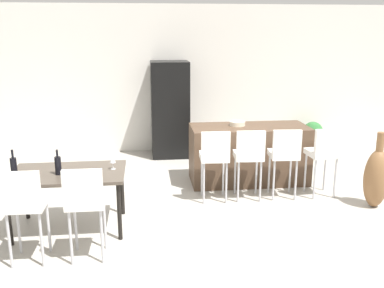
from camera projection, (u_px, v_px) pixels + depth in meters
The scene contains 17 objects.
ground_plane at pixel (220, 208), 5.94m from camera, with size 10.00×10.00×0.00m, color #ADA89E.
back_wall at pixel (194, 79), 8.62m from camera, with size 10.00×0.12×2.90m, color silver.
kitchen_island at pixel (249, 154), 6.92m from camera, with size 1.87×0.79×0.92m, color #4C3828.
bar_chair_left at pixel (215, 155), 6.04m from camera, with size 0.42×0.42×1.05m.
bar_chair_middle at pixel (249, 153), 6.09m from camera, with size 0.43×0.43×1.05m.
bar_chair_right at pixel (285, 152), 6.15m from camera, with size 0.43×0.43×1.05m.
bar_chair_far at pixel (324, 151), 6.21m from camera, with size 0.42×0.42×1.05m.
dining_table at pixel (68, 177), 5.18m from camera, with size 1.36×0.85×0.74m.
dining_chair_near at pixel (24, 201), 4.38m from camera, with size 0.41×0.41×1.05m.
dining_chair_far at pixel (85, 199), 4.44m from camera, with size 0.40×0.40×1.05m.
wine_bottle_right at pixel (14, 166), 5.02m from camera, with size 0.08×0.08×0.31m.
wine_bottle_inner at pixel (58, 165), 5.04m from camera, with size 0.08×0.08×0.30m.
wine_glass_left at pixel (113, 159), 5.24m from camera, with size 0.07×0.07×0.17m.
refrigerator at pixel (170, 109), 8.28m from camera, with size 0.72×0.68×1.84m, color black.
fruit_bowl at pixel (237, 123), 6.85m from camera, with size 0.25×0.25×0.07m, color beige.
floor_vase at pixel (376, 178), 5.90m from camera, with size 0.34×0.34×1.07m.
potted_plant at pixel (313, 134), 8.73m from camera, with size 0.41×0.41×0.61m.
Camera 1 is at (-1.01, -5.44, 2.38)m, focal length 39.98 mm.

